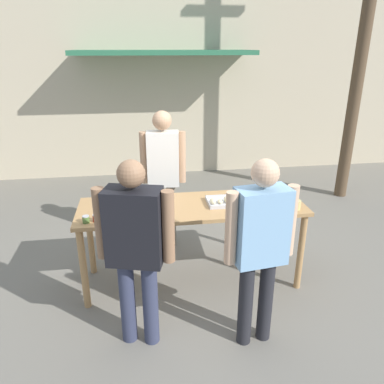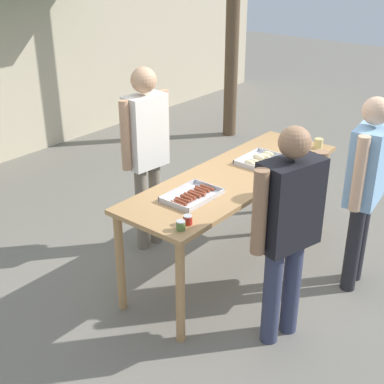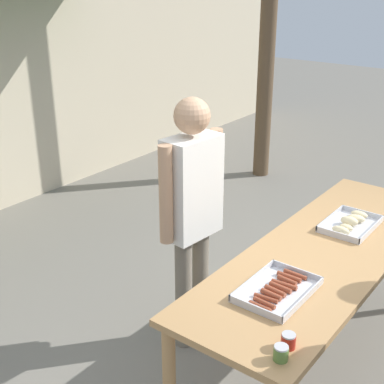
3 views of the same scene
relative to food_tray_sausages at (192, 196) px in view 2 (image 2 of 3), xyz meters
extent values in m
plane|color=slate|center=(0.60, 0.00, -0.94)|extent=(24.00, 24.00, 0.00)
cube|color=tan|center=(0.60, 0.00, -0.03)|extent=(2.39, 0.77, 0.04)
cylinder|color=tan|center=(-0.53, -0.32, -0.50)|extent=(0.07, 0.07, 0.89)
cylinder|color=tan|center=(1.74, -0.32, -0.50)|extent=(0.07, 0.07, 0.89)
cylinder|color=tan|center=(-0.53, 0.32, -0.50)|extent=(0.07, 0.07, 0.89)
cylinder|color=tan|center=(1.74, 0.32, -0.50)|extent=(0.07, 0.07, 0.89)
cube|color=silver|center=(0.00, 0.00, -0.01)|extent=(0.46, 0.32, 0.01)
cube|color=silver|center=(0.00, -0.15, 0.01)|extent=(0.46, 0.01, 0.03)
cube|color=silver|center=(0.00, 0.15, 0.01)|extent=(0.46, 0.01, 0.03)
cube|color=silver|center=(-0.23, 0.00, 0.01)|extent=(0.01, 0.32, 0.03)
cube|color=silver|center=(0.22, 0.00, 0.01)|extent=(0.01, 0.32, 0.03)
cylinder|color=brown|center=(-0.19, 0.00, 0.01)|extent=(0.02, 0.13, 0.02)
cylinder|color=brown|center=(-0.15, -0.01, 0.01)|extent=(0.03, 0.13, 0.02)
cylinder|color=brown|center=(-0.11, 0.01, 0.01)|extent=(0.04, 0.13, 0.02)
cylinder|color=brown|center=(-0.07, 0.00, 0.01)|extent=(0.04, 0.12, 0.03)
cylinder|color=brown|center=(-0.03, 0.00, 0.01)|extent=(0.04, 0.13, 0.03)
cylinder|color=brown|center=(0.02, 0.00, 0.01)|extent=(0.03, 0.13, 0.03)
cylinder|color=brown|center=(0.06, -0.01, 0.01)|extent=(0.04, 0.15, 0.03)
cylinder|color=brown|center=(0.10, 0.00, 0.01)|extent=(0.04, 0.12, 0.03)
cylinder|color=brown|center=(0.14, 0.01, 0.01)|extent=(0.03, 0.14, 0.03)
cylinder|color=brown|center=(0.19, 0.00, 0.01)|extent=(0.03, 0.14, 0.02)
cube|color=silver|center=(0.99, 0.00, -0.01)|extent=(0.43, 0.30, 0.01)
cube|color=silver|center=(0.99, -0.14, 0.01)|extent=(0.43, 0.01, 0.03)
cube|color=silver|center=(0.99, 0.14, 0.01)|extent=(0.43, 0.01, 0.03)
cube|color=silver|center=(0.77, 0.00, 0.01)|extent=(0.01, 0.30, 0.03)
cube|color=silver|center=(1.20, 0.00, 0.01)|extent=(0.01, 0.30, 0.03)
ellipsoid|color=beige|center=(0.83, 0.00, 0.02)|extent=(0.06, 0.12, 0.05)
ellipsoid|color=beige|center=(0.91, 0.00, 0.01)|extent=(0.06, 0.10, 0.04)
ellipsoid|color=beige|center=(0.99, 0.01, 0.02)|extent=(0.08, 0.12, 0.06)
ellipsoid|color=beige|center=(1.06, -0.01, 0.02)|extent=(0.09, 0.13, 0.05)
ellipsoid|color=beige|center=(1.14, 0.01, 0.02)|extent=(0.06, 0.12, 0.05)
cylinder|color=#567A38|center=(-0.46, -0.27, 0.02)|extent=(0.07, 0.07, 0.06)
cylinder|color=#B2B2B7|center=(-0.46, -0.27, 0.05)|extent=(0.06, 0.06, 0.01)
cylinder|color=#B22319|center=(-0.36, -0.25, 0.02)|extent=(0.07, 0.07, 0.06)
cylinder|color=#B2B2B7|center=(-0.36, -0.25, 0.05)|extent=(0.06, 0.06, 0.01)
cylinder|color=#DBC67A|center=(1.66, -0.26, 0.03)|extent=(0.09, 0.09, 0.10)
cylinder|color=#756B5B|center=(0.28, 0.86, -0.51)|extent=(0.12, 0.12, 0.86)
cylinder|color=#756B5B|center=(0.46, 0.85, -0.51)|extent=(0.12, 0.12, 0.86)
cube|color=silver|center=(0.37, 0.86, 0.26)|extent=(0.41, 0.25, 0.68)
sphere|color=tan|center=(0.37, 0.86, 0.74)|extent=(0.23, 0.23, 0.23)
cylinder|color=tan|center=(0.13, 0.88, 0.28)|extent=(0.09, 0.09, 0.65)
cylinder|color=tan|center=(0.61, 0.83, 0.28)|extent=(0.09, 0.09, 0.65)
cylinder|color=#333851|center=(0.10, -0.89, -0.53)|extent=(0.14, 0.14, 0.82)
cylinder|color=#333851|center=(-0.09, -0.84, -0.53)|extent=(0.14, 0.14, 0.82)
cube|color=black|center=(0.01, -0.86, 0.20)|extent=(0.50, 0.36, 0.65)
sphere|color=#936B4C|center=(0.01, -0.86, 0.65)|extent=(0.22, 0.22, 0.22)
cylinder|color=#936B4C|center=(0.27, -0.94, 0.22)|extent=(0.10, 0.10, 0.62)
cylinder|color=#936B4C|center=(-0.26, -0.79, 0.22)|extent=(0.10, 0.10, 0.62)
cylinder|color=#232328|center=(1.11, -1.00, -0.53)|extent=(0.13, 0.13, 0.82)
cylinder|color=#232328|center=(0.92, -1.02, -0.53)|extent=(0.13, 0.13, 0.82)
cube|color=#84B2DB|center=(1.02, -1.01, 0.20)|extent=(0.46, 0.29, 0.65)
sphere|color=#DBAD89|center=(1.02, -1.01, 0.66)|extent=(0.22, 0.22, 0.22)
cylinder|color=#DBAD89|center=(1.28, -0.97, 0.22)|extent=(0.10, 0.10, 0.62)
cylinder|color=#DBAD89|center=(0.76, -1.04, 0.22)|extent=(0.10, 0.10, 0.62)
camera|label=1|loc=(0.07, -3.61, 1.56)|focal=35.00mm
camera|label=2|loc=(-2.98, -2.43, 1.86)|focal=50.00mm
camera|label=3|loc=(-2.19, -1.10, 1.58)|focal=50.00mm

